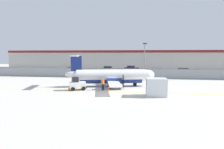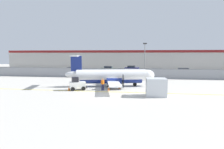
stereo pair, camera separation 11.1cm
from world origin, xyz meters
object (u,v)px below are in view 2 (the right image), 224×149
Objects in this scene: baggage_tug at (77,84)px; parked_car_4 at (183,71)px; traffic_cone_near_right at (69,88)px; apron_light_pole at (145,58)px; traffic_cone_far_left at (119,86)px; parked_car_1 at (108,69)px; traffic_cone_far_right at (109,88)px; commuter_airplane at (113,76)px; parked_car_0 at (72,70)px; traffic_cone_near_left at (84,82)px; parked_car_2 at (132,68)px; parked_car_3 at (156,72)px; cargo_container at (156,87)px; ground_crew_worker at (103,83)px.

baggage_tug is 0.59× the size of parked_car_4.
apron_light_pole reaches higher than traffic_cone_near_right.
parked_car_1 is at bearing 103.29° from traffic_cone_far_left.
commuter_airplane is at bearing 89.33° from traffic_cone_far_right.
baggage_tug is 0.59× the size of parked_car_0.
traffic_cone_near_left and traffic_cone_far_right have the same top height.
parked_car_0 reaches higher than traffic_cone_far_right.
traffic_cone_far_left is at bearing -111.84° from apron_light_pole.
commuter_airplane is 3.68× the size of parked_car_0.
parked_car_2 is at bearing 77.93° from traffic_cone_near_right.
parked_car_2 is 1.01× the size of parked_car_3.
parked_car_2 and parked_car_3 have the same top height.
apron_light_pole is at bearing 122.14° from parked_car_1.
commuter_airplane reaches higher than parked_car_2.
apron_light_pole is (-1.25, 14.29, 3.20)m from cargo_container.
parked_car_4 is 16.30m from apron_light_pole.
commuter_airplane reaches higher than traffic_cone_far_right.
apron_light_pole reaches higher than ground_crew_worker.
ground_crew_worker is at bearing -88.42° from parked_car_2.
parked_car_1 is 0.99× the size of parked_car_3.
apron_light_pole is at bearing 48.78° from traffic_cone_near_right.
cargo_container is at bearing -9.85° from traffic_cone_near_right.
parked_car_2 is (1.59, 32.48, 0.58)m from traffic_cone_far_right.
traffic_cone_near_right is at bearing 54.08° from parked_car_3.
baggage_tug is 24.97m from parked_car_3.
parked_car_2 is at bearing -38.28° from parked_car_4.
cargo_container reaches higher than parked_car_4.
parked_car_3 is at bearing 73.58° from apron_light_pole.
parked_car_0 is (-13.96, 19.52, -0.71)m from commuter_airplane.
cargo_container is at bearing -43.18° from traffic_cone_far_left.
cargo_container reaches higher than parked_car_3.
parked_car_3 is at bearing 17.54° from parked_car_4.
parked_car_2 is 0.60× the size of apron_light_pole.
traffic_cone_near_right is 32.17m from parked_car_4.
parked_car_1 is at bearing 66.27° from baggage_tug.
commuter_airplane reaches higher than ground_crew_worker.
baggage_tug is at bearing 164.28° from cargo_container.
commuter_airplane is 25.91m from parked_car_1.
traffic_cone_near_left is at bearing 150.83° from commuter_airplane.
traffic_cone_near_left is 12.64m from apron_light_pole.
cargo_container is at bearing 67.26° from parked_car_4.
commuter_airplane is at bearing -123.70° from apron_light_pole.
parked_car_4 is (6.72, 2.86, 0.00)m from parked_car_3.
parked_car_2 is (6.07, 32.94, 0.04)m from baggage_tug.
traffic_cone_near_right is at bearing -93.34° from traffic_cone_near_left.
baggage_tug reaches higher than parked_car_3.
parked_car_3 is (8.94, 21.06, -0.06)m from ground_crew_worker.
ground_crew_worker is 32.50m from parked_car_2.
parked_car_3 is (13.61, 22.07, 0.58)m from traffic_cone_near_right.
parked_car_1 is 0.98× the size of parked_car_4.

